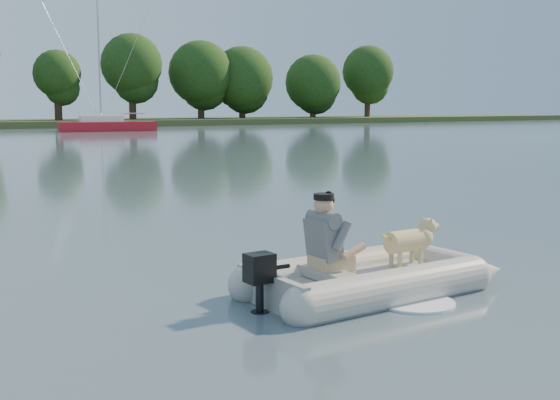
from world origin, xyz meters
TOP-DOWN VIEW (x-y plane):
  - water at (0.00, 0.00)m, footprint 160.00×160.00m
  - treeline at (9.60, 61.06)m, footprint 92.59×7.35m
  - dinghy at (-0.11, -0.66)m, footprint 4.12×2.72m
  - man at (-0.73, -0.64)m, footprint 0.66×0.58m
  - dog at (0.46, -0.59)m, footprint 0.83×0.33m
  - outboard_motor at (-1.57, -0.72)m, footprint 0.38×0.27m
  - sailboat at (11.75, 47.28)m, footprint 7.56×3.17m

SIDE VIEW (x-z plane):
  - water at x=0.00m, z-range 0.00..0.00m
  - outboard_motor at x=-1.57m, z-range -0.07..0.62m
  - sailboat at x=11.75m, z-range -4.60..5.48m
  - dog at x=0.46m, z-range 0.18..0.73m
  - dinghy at x=-0.11m, z-range -0.10..1.13m
  - man at x=-0.73m, z-range 0.21..1.16m
  - treeline at x=9.60m, z-range 0.72..9.99m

